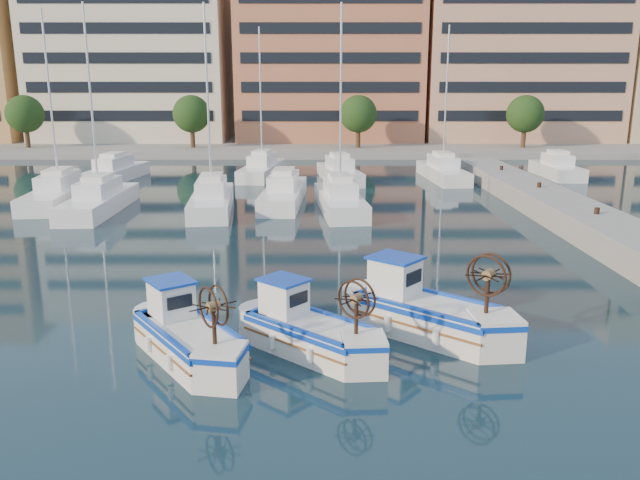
% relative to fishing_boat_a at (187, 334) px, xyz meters
% --- Properties ---
extents(ground, '(300.00, 300.00, 0.00)m').
position_rel_fishing_boat_a_xyz_m(ground, '(3.63, -0.48, -0.68)').
color(ground, '#172D3D').
rests_on(ground, ground).
extents(waterfront, '(180.00, 40.00, 25.60)m').
position_rel_fishing_boat_a_xyz_m(waterfront, '(12.86, 64.56, 10.41)').
color(waterfront, gray).
rests_on(waterfront, ground).
extents(yacht_marina, '(37.92, 23.59, 11.50)m').
position_rel_fishing_boat_a_xyz_m(yacht_marina, '(0.13, 27.07, -0.16)').
color(yacht_marina, white).
rests_on(yacht_marina, ground).
extents(fishing_boat_a, '(3.52, 4.02, 2.48)m').
position_rel_fishing_boat_a_xyz_m(fishing_boat_a, '(0.00, 0.00, 0.00)').
color(fishing_boat_a, white).
rests_on(fishing_boat_a, ground).
extents(fishing_boat_b, '(3.81, 3.63, 2.42)m').
position_rel_fishing_boat_a_xyz_m(fishing_boat_b, '(3.21, 0.41, -0.02)').
color(fishing_boat_b, white).
rests_on(fishing_boat_b, ground).
extents(fishing_boat_c, '(4.41, 4.10, 2.77)m').
position_rel_fishing_boat_a_xyz_m(fishing_boat_c, '(6.56, 1.65, 0.08)').
color(fishing_boat_c, white).
rests_on(fishing_boat_c, ground).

